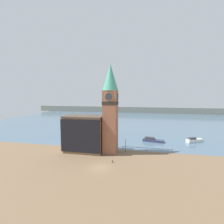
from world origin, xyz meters
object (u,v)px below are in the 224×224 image
at_px(boat_near, 153,140).
at_px(lamp_post, 126,143).
at_px(mooring_bollard_near, 112,161).
at_px(pier_building, 84,133).
at_px(boat_far, 194,140).
at_px(clock_tower, 110,106).

relative_size(boat_near, lamp_post, 1.96).
bearing_deg(mooring_bollard_near, pier_building, 145.45).
relative_size(boat_near, mooring_bollard_near, 10.65).
height_order(pier_building, boat_far, pier_building).
xyz_separation_m(clock_tower, mooring_bollard_near, (1.99, -6.85, -12.32)).
xyz_separation_m(clock_tower, lamp_post, (4.04, 1.03, -10.11)).
xyz_separation_m(clock_tower, boat_near, (11.48, 13.58, -12.13)).
xyz_separation_m(pier_building, boat_far, (32.35, 16.13, -4.37)).
bearing_deg(pier_building, clock_tower, 3.01).
relative_size(pier_building, boat_far, 1.91).
bearing_deg(clock_tower, mooring_bollard_near, -73.77).
bearing_deg(boat_near, mooring_bollard_near, -103.81).
distance_m(clock_tower, boat_far, 31.86).
distance_m(pier_building, boat_far, 36.41).
xyz_separation_m(pier_building, boat_near, (18.88, 13.97, -4.47)).
relative_size(boat_near, boat_far, 1.25).
bearing_deg(lamp_post, mooring_bollard_near, -104.55).
relative_size(clock_tower, pier_building, 2.18).
distance_m(pier_building, lamp_post, 11.78).
distance_m(mooring_bollard_near, lamp_post, 8.44).
distance_m(clock_tower, lamp_post, 10.94).
height_order(mooring_bollard_near, lamp_post, lamp_post).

